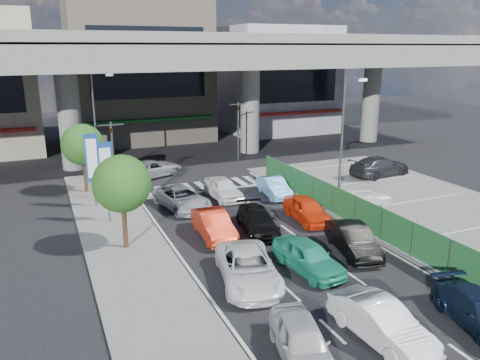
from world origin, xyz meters
name	(u,v)px	position (x,y,z in m)	size (l,w,h in m)	color
ground	(289,257)	(0.00, 0.00, 0.00)	(120.00, 120.00, 0.00)	black
parking_lot	(431,212)	(11.00, 2.00, 0.03)	(12.00, 28.00, 0.06)	slate
sidewalk_left	(126,248)	(-7.00, 4.00, 0.06)	(4.00, 30.00, 0.12)	slate
fence_run	(367,217)	(5.30, 1.00, 0.90)	(0.16, 22.00, 1.80)	#205E2D
expressway	(164,59)	(0.00, 22.00, 8.76)	(64.00, 14.00, 10.75)	slate
building_center	(139,69)	(0.00, 32.97, 7.49)	(14.00, 10.90, 15.00)	gray
building_east	(277,80)	(16.00, 31.97, 5.99)	(12.00, 10.90, 12.00)	gray
traffic_light_left	(112,142)	(-6.20, 12.00, 3.94)	(1.60, 1.24, 5.20)	#595B60
traffic_light_right	(238,117)	(5.50, 19.00, 3.94)	(1.60, 1.24, 5.20)	#595B60
street_lamp_right	(345,129)	(7.17, 6.00, 4.77)	(1.65, 0.22, 8.00)	#595B60
street_lamp_left	(97,116)	(-6.33, 18.00, 4.77)	(1.65, 0.22, 8.00)	#595B60
signboard_near	(106,171)	(-7.20, 7.99, 3.06)	(0.80, 0.14, 4.70)	#595B60
signboard_far	(92,160)	(-7.60, 10.99, 3.06)	(0.80, 0.14, 4.70)	#595B60
tree_near	(122,184)	(-7.00, 4.00, 3.39)	(2.80, 2.80, 4.80)	#382314
tree_far	(82,145)	(-7.80, 14.50, 3.39)	(2.80, 2.80, 4.80)	#382314
van_white_back_left	(302,341)	(-3.38, -6.88, 0.66)	(1.56, 3.87, 1.32)	silver
hatch_white_back_mid	(381,322)	(-0.39, -7.07, 0.69)	(1.46, 4.18, 1.38)	white
sedan_white_mid_left	(248,268)	(-2.85, -1.54, 0.69)	(2.29, 4.97, 1.38)	white
taxi_teal_mid	(308,256)	(0.07, -1.61, 0.69)	(1.63, 4.05, 1.38)	#24A37B
hatch_black_mid_right	(353,240)	(3.05, -0.86, 0.69)	(1.46, 4.19, 1.38)	black
taxi_orange_left	(214,225)	(-2.46, 3.72, 0.69)	(1.46, 4.19, 1.38)	red
sedan_black_mid	(257,221)	(0.02, 3.55, 0.61)	(1.71, 4.20, 1.22)	black
taxi_orange_right	(307,209)	(3.34, 3.87, 0.68)	(1.60, 3.98, 1.36)	#EF3A0D
wagon_silver_front_left	(182,198)	(-2.68, 8.80, 0.66)	(2.20, 4.78, 1.33)	#B3B4BB
sedan_white_front_mid	(223,188)	(0.42, 9.68, 0.69)	(1.63, 4.05, 1.38)	white
kei_truck_front_right	(274,187)	(3.76, 8.81, 0.63)	(1.33, 3.81, 1.25)	#6CB9F8
crossing_wagon_silver	(153,168)	(-2.60, 16.88, 0.66)	(2.19, 4.75, 1.32)	#9C9CA3
parked_sedan_white	(363,196)	(7.87, 4.61, 0.68)	(1.47, 3.65, 1.24)	white
parked_sedan_dgrey	(380,166)	(13.56, 9.94, 0.81)	(2.10, 5.17, 1.50)	#27272B
traffic_cone	(365,206)	(7.28, 3.65, 0.41)	(0.36, 0.36, 0.70)	red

